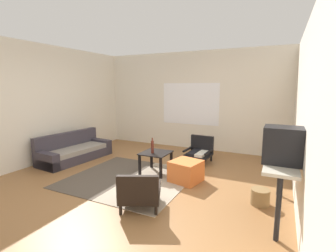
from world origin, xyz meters
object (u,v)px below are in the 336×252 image
object	(u,v)px
coffee_table	(156,157)
armchair_striped_foreground	(140,192)
clay_vase	(282,145)
ottoman_orange	(186,171)
wicker_basket	(260,197)
armchair_by_window	(200,150)
crt_television	(282,145)
console_shelf	(281,165)
glass_bottle	(152,147)
couch	(74,151)

from	to	relation	value
coffee_table	armchair_striped_foreground	xyz separation A→B (m)	(0.49, -1.39, -0.09)
armchair_striped_foreground	clay_vase	distance (m)	2.17
coffee_table	ottoman_orange	bearing A→B (deg)	-11.31
clay_vase	wicker_basket	bearing A→B (deg)	-151.19
armchair_by_window	wicker_basket	world-z (taller)	armchair_by_window
armchair_striped_foreground	crt_television	size ratio (longest dim) A/B	1.66
armchair_by_window	crt_television	xyz separation A→B (m)	(1.71, -2.04, 0.77)
armchair_striped_foreground	wicker_basket	xyz separation A→B (m)	(1.55, 0.89, -0.13)
coffee_table	console_shelf	xyz separation A→B (m)	(2.28, -0.68, 0.36)
clay_vase	armchair_striped_foreground	bearing A→B (deg)	-150.26
wicker_basket	armchair_striped_foreground	bearing A→B (deg)	-150.12
console_shelf	glass_bottle	world-z (taller)	console_shelf
ottoman_orange	crt_television	world-z (taller)	crt_television
crt_television	clay_vase	world-z (taller)	crt_television
glass_bottle	console_shelf	bearing A→B (deg)	-14.68
couch	clay_vase	world-z (taller)	clay_vase
armchair_by_window	clay_vase	distance (m)	2.36
armchair_by_window	glass_bottle	world-z (taller)	glass_bottle
armchair_by_window	clay_vase	bearing A→B (deg)	-40.92
coffee_table	ottoman_orange	size ratio (longest dim) A/B	1.10
glass_bottle	clay_vase	bearing A→B (deg)	-7.28
armchair_by_window	clay_vase	world-z (taller)	clay_vase
armchair_by_window	crt_television	distance (m)	2.77
crt_television	glass_bottle	bearing A→B (deg)	159.93
console_shelf	crt_television	xyz separation A→B (m)	(-0.00, -0.24, 0.33)
coffee_table	clay_vase	xyz separation A→B (m)	(2.28, -0.37, 0.57)
armchair_striped_foreground	coffee_table	bearing A→B (deg)	109.34
armchair_striped_foreground	ottoman_orange	bearing A→B (deg)	79.83
console_shelf	wicker_basket	xyz separation A→B (m)	(-0.24, 0.18, -0.59)
armchair_by_window	armchair_striped_foreground	xyz separation A→B (m)	(-0.07, -2.51, -0.01)
armchair_by_window	console_shelf	bearing A→B (deg)	-46.34
glass_bottle	wicker_basket	size ratio (longest dim) A/B	1.12
armchair_striped_foreground	glass_bottle	world-z (taller)	glass_bottle
armchair_by_window	armchair_striped_foreground	size ratio (longest dim) A/B	0.79
ottoman_orange	wicker_basket	distance (m)	1.37
coffee_table	glass_bottle	distance (m)	0.23
ottoman_orange	clay_vase	distance (m)	1.74
armchair_by_window	ottoman_orange	size ratio (longest dim) A/B	1.17
couch	ottoman_orange	bearing A→B (deg)	-1.92
couch	clay_vase	distance (m)	4.55
glass_bottle	armchair_striped_foreground	bearing A→B (deg)	-68.35
armchair_by_window	armchair_striped_foreground	bearing A→B (deg)	-91.67
armchair_striped_foreground	clay_vase	size ratio (longest dim) A/B	2.40
ottoman_orange	crt_television	bearing A→B (deg)	-26.35
clay_vase	glass_bottle	world-z (taller)	clay_vase
console_shelf	crt_television	size ratio (longest dim) A/B	3.13
crt_television	glass_bottle	size ratio (longest dim) A/B	1.47
console_shelf	glass_bottle	size ratio (longest dim) A/B	4.60
wicker_basket	couch	bearing A→B (deg)	173.85
couch	crt_television	size ratio (longest dim) A/B	3.89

